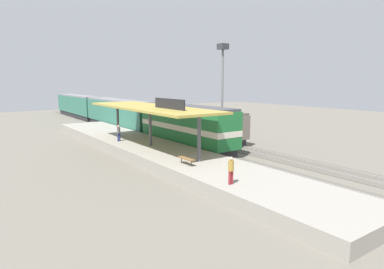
{
  "coord_description": "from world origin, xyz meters",
  "views": [
    {
      "loc": [
        -19.47,
        -28.22,
        7.04
      ],
      "look_at": [
        -1.38,
        -2.46,
        2.0
      ],
      "focal_mm": 30.87,
      "sensor_mm": 36.0,
      "label": 1
    }
  ],
  "objects_px": {
    "platform_bench": "(186,159)",
    "person_waiting": "(231,169)",
    "passenger_carriage_front": "(119,113)",
    "person_walking": "(119,132)",
    "freight_car": "(206,124)",
    "passenger_carriage_rear": "(78,105)",
    "light_mast": "(223,71)",
    "locomotive": "(185,126)"
  },
  "relations": [
    {
      "from": "passenger_carriage_front",
      "to": "platform_bench",
      "type": "bearing_deg",
      "value": -102.52
    },
    {
      "from": "light_mast",
      "to": "person_walking",
      "type": "relative_size",
      "value": 6.84
    },
    {
      "from": "person_waiting",
      "to": "person_walking",
      "type": "bearing_deg",
      "value": 89.16
    },
    {
      "from": "locomotive",
      "to": "light_mast",
      "type": "bearing_deg",
      "value": 22.35
    },
    {
      "from": "passenger_carriage_front",
      "to": "person_walking",
      "type": "relative_size",
      "value": 11.7
    },
    {
      "from": "locomotive",
      "to": "passenger_carriage_rear",
      "type": "xyz_separation_m",
      "value": [
        0.0,
        38.8,
        -0.1
      ]
    },
    {
      "from": "person_waiting",
      "to": "person_walking",
      "type": "xyz_separation_m",
      "value": [
        0.26,
        17.75,
        0.0
      ]
    },
    {
      "from": "locomotive",
      "to": "person_walking",
      "type": "distance_m",
      "value": 7.02
    },
    {
      "from": "light_mast",
      "to": "locomotive",
      "type": "bearing_deg",
      "value": -157.65
    },
    {
      "from": "platform_bench",
      "to": "passenger_carriage_rear",
      "type": "height_order",
      "value": "passenger_carriage_rear"
    },
    {
      "from": "platform_bench",
      "to": "person_waiting",
      "type": "height_order",
      "value": "person_waiting"
    },
    {
      "from": "freight_car",
      "to": "person_waiting",
      "type": "bearing_deg",
      "value": -123.29
    },
    {
      "from": "platform_bench",
      "to": "locomotive",
      "type": "distance_m",
      "value": 10.89
    },
    {
      "from": "platform_bench",
      "to": "passenger_carriage_front",
      "type": "bearing_deg",
      "value": 77.48
    },
    {
      "from": "platform_bench",
      "to": "person_waiting",
      "type": "distance_m",
      "value": 5.57
    },
    {
      "from": "platform_bench",
      "to": "passenger_carriage_front",
      "type": "height_order",
      "value": "passenger_carriage_front"
    },
    {
      "from": "platform_bench",
      "to": "passenger_carriage_front",
      "type": "relative_size",
      "value": 0.08
    },
    {
      "from": "light_mast",
      "to": "person_waiting",
      "type": "bearing_deg",
      "value": -128.82
    },
    {
      "from": "passenger_carriage_rear",
      "to": "light_mast",
      "type": "relative_size",
      "value": 1.71
    },
    {
      "from": "passenger_carriage_front",
      "to": "person_walking",
      "type": "xyz_separation_m",
      "value": [
        -6.23,
        -14.8,
        -0.46
      ]
    },
    {
      "from": "passenger_carriage_rear",
      "to": "freight_car",
      "type": "bearing_deg",
      "value": -82.81
    },
    {
      "from": "freight_car",
      "to": "person_walking",
      "type": "relative_size",
      "value": 7.02
    },
    {
      "from": "locomotive",
      "to": "passenger_carriage_front",
      "type": "distance_m",
      "value": 18.0
    },
    {
      "from": "freight_car",
      "to": "person_walking",
      "type": "height_order",
      "value": "freight_car"
    },
    {
      "from": "platform_bench",
      "to": "person_waiting",
      "type": "relative_size",
      "value": 0.99
    },
    {
      "from": "platform_bench",
      "to": "light_mast",
      "type": "bearing_deg",
      "value": 41.55
    },
    {
      "from": "passenger_carriage_front",
      "to": "person_waiting",
      "type": "relative_size",
      "value": 11.7
    },
    {
      "from": "passenger_carriage_rear",
      "to": "person_walking",
      "type": "distance_m",
      "value": 36.14
    },
    {
      "from": "locomotive",
      "to": "light_mast",
      "type": "distance_m",
      "value": 10.34
    },
    {
      "from": "platform_bench",
      "to": "person_waiting",
      "type": "bearing_deg",
      "value": -95.04
    },
    {
      "from": "platform_bench",
      "to": "passenger_carriage_front",
      "type": "distance_m",
      "value": 27.7
    },
    {
      "from": "locomotive",
      "to": "person_walking",
      "type": "relative_size",
      "value": 8.44
    },
    {
      "from": "light_mast",
      "to": "person_walking",
      "type": "bearing_deg",
      "value": -179.97
    },
    {
      "from": "passenger_carriage_front",
      "to": "passenger_carriage_rear",
      "type": "bearing_deg",
      "value": 90.0
    },
    {
      "from": "freight_car",
      "to": "person_waiting",
      "type": "height_order",
      "value": "freight_car"
    },
    {
      "from": "passenger_carriage_rear",
      "to": "person_walking",
      "type": "relative_size",
      "value": 11.7
    },
    {
      "from": "passenger_carriage_rear",
      "to": "person_walking",
      "type": "height_order",
      "value": "passenger_carriage_rear"
    },
    {
      "from": "person_waiting",
      "to": "locomotive",
      "type": "bearing_deg",
      "value": 65.97
    },
    {
      "from": "platform_bench",
      "to": "freight_car",
      "type": "bearing_deg",
      "value": 46.97
    },
    {
      "from": "person_walking",
      "to": "person_waiting",
      "type": "bearing_deg",
      "value": -90.84
    },
    {
      "from": "person_walking",
      "to": "freight_car",
      "type": "bearing_deg",
      "value": -4.58
    },
    {
      "from": "passenger_carriage_front",
      "to": "freight_car",
      "type": "bearing_deg",
      "value": -73.64
    }
  ]
}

